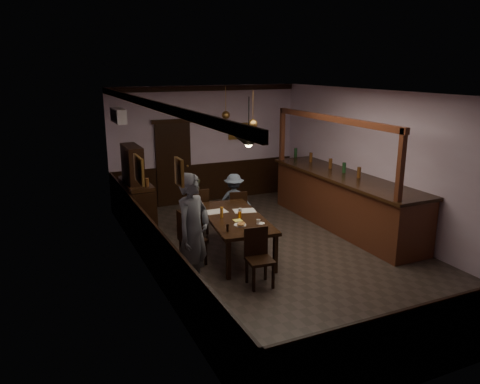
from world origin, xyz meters
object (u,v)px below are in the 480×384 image
person_seated_left (194,204)px  pendant_iron (249,141)px  sideboard (136,198)px  chair_side (188,236)px  bar_counter (344,200)px  coffee_cup (258,222)px  person_seated_right (234,200)px  person_standing (193,234)px  soda_can (240,215)px  chair_near (258,254)px  pendant_brass_far (226,115)px  chair_far_right (237,209)px  chair_far_left (198,210)px  dining_table (235,220)px  pendant_brass_mid (253,124)px

person_seated_left → pendant_iron: 2.94m
person_seated_left → sideboard: size_ratio=0.62×
chair_side → bar_counter: 3.80m
chair_side → sideboard: 2.19m
person_seated_left → coffee_cup: size_ratio=14.63×
person_seated_right → sideboard: sideboard is taller
coffee_cup → pendant_iron: bearing=-137.5°
person_standing → person_seated_left: size_ratio=1.64×
person_standing → coffee_cup: person_standing is taller
person_standing → coffee_cup: size_ratio=24.05×
coffee_cup → soda_can: 0.48m
chair_near → person_seated_right: bearing=79.5°
person_seated_left → pendant_brass_far: bearing=-116.2°
chair_far_right → sideboard: size_ratio=0.47×
person_seated_right → chair_far_left: bearing=33.5°
dining_table → sideboard: size_ratio=1.23×
dining_table → bar_counter: 2.85m
coffee_cup → bar_counter: bearing=28.1°
chair_far_right → person_standing: bearing=63.3°
chair_near → person_standing: bearing=174.5°
person_standing → pendant_brass_mid: size_ratio=2.38×
chair_far_left → person_seated_left: (0.02, 0.28, 0.04)m
chair_near → bar_counter: (2.98, 1.73, 0.11)m
dining_table → pendant_brass_far: bearing=69.8°
pendant_brass_mid → pendant_brass_far: same height
dining_table → person_seated_left: 1.62m
soda_can → pendant_iron: size_ratio=0.15×
chair_near → chair_side: 1.45m
coffee_cup → pendant_brass_far: (0.92, 3.63, 1.50)m
pendant_brass_mid → chair_side: bearing=-146.6°
dining_table → person_standing: bearing=-137.3°
person_standing → person_seated_right: person_standing is taller
chair_far_right → pendant_brass_mid: bearing=177.9°
chair_far_left → person_seated_left: person_seated_left is taller
chair_side → sideboard: size_ratio=0.53×
coffee_cup → pendant_brass_far: bearing=83.0°
chair_side → person_seated_left: (0.70, 1.69, 0.04)m
chair_near → chair_far_left: bearing=98.0°
coffee_cup → pendant_brass_mid: size_ratio=0.10×
chair_side → chair_far_left: bearing=-28.6°
dining_table → bar_counter: bar_counter is taller
chair_far_right → pendant_iron: (-0.70, -2.01, 1.81)m
pendant_iron → chair_far_right: bearing=70.7°
person_seated_right → sideboard: 2.11m
chair_far_left → person_seated_left: size_ratio=0.85×
coffee_cup → chair_side: bearing=164.3°
person_seated_left → pendant_iron: bearing=110.9°
sideboard → soda_can: bearing=-56.6°
chair_side → soda_can: size_ratio=8.25×
person_standing → coffee_cup: bearing=-15.1°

